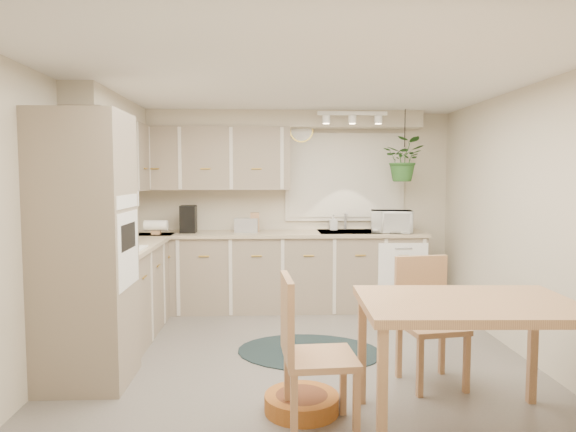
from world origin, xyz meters
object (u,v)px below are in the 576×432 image
(dining_table, at_px, (466,365))
(chair_back, at_px, (432,323))
(pet_bed, at_px, (302,403))
(microwave, at_px, (391,219))
(braided_rug, at_px, (309,351))
(chair_left, at_px, (320,354))

(dining_table, distance_m, chair_back, 0.71)
(dining_table, bearing_deg, pet_bed, 164.19)
(dining_table, bearing_deg, microwave, 85.62)
(chair_back, height_order, braided_rug, chair_back)
(pet_bed, height_order, microwave, microwave)
(chair_back, xyz_separation_m, pet_bed, (-1.03, -0.41, -0.43))
(chair_left, bearing_deg, braided_rug, 174.25)
(dining_table, xyz_separation_m, microwave, (0.22, 2.93, 0.68))
(braided_rug, height_order, microwave, microwave)
(dining_table, xyz_separation_m, pet_bed, (-1.02, 0.29, -0.36))
(chair_left, xyz_separation_m, pet_bed, (-0.10, 0.25, -0.44))
(dining_table, relative_size, microwave, 2.78)
(braided_rug, bearing_deg, pet_bed, -97.20)
(chair_back, relative_size, braided_rug, 0.74)
(chair_left, height_order, chair_back, chair_left)
(microwave, bearing_deg, braided_rug, -117.44)
(chair_left, distance_m, microwave, 3.17)
(chair_back, xyz_separation_m, microwave, (0.22, 2.23, 0.61))
(chair_left, distance_m, chair_back, 1.15)
(chair_left, height_order, pet_bed, chair_left)
(chair_back, distance_m, braided_rug, 1.27)
(dining_table, height_order, chair_left, chair_left)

